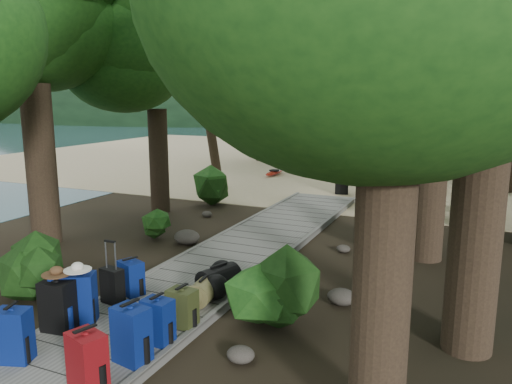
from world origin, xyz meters
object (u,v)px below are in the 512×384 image
at_px(backpack_left_c, 80,295).
at_px(sun_lounger, 436,182).
at_px(backpack_right_c, 158,319).
at_px(lone_suitcase_on_sand, 342,184).
at_px(suitcase_on_boardwalk, 112,286).
at_px(backpack_right_a, 87,359).
at_px(backpack_left_d, 131,276).
at_px(backpack_right_d, 182,306).
at_px(backpack_left_b, 58,303).
at_px(backpack_right_b, 131,332).
at_px(backpack_left_a, 14,333).
at_px(kayak, 274,172).
at_px(duffel_right_black, 219,279).
at_px(duffel_right_khaki, 204,291).

relative_size(backpack_left_c, sun_lounger, 0.40).
xyz_separation_m(backpack_right_c, sun_lounger, (2.41, 13.20, -0.11)).
bearing_deg(lone_suitcase_on_sand, suitcase_on_boardwalk, -108.02).
bearing_deg(backpack_right_c, backpack_right_a, -88.43).
bearing_deg(backpack_left_d, backpack_right_c, -19.21).
relative_size(backpack_left_c, backpack_right_d, 1.36).
relative_size(backpack_right_d, sun_lounger, 0.30).
height_order(backpack_left_b, backpack_right_b, backpack_left_b).
relative_size(backpack_left_a, backpack_left_d, 1.20).
height_order(suitcase_on_boardwalk, kayak, suitcase_on_boardwalk).
relative_size(backpack_right_d, kayak, 0.20).
distance_m(backpack_left_a, kayak, 15.44).
distance_m(backpack_left_c, backpack_right_c, 1.37).
bearing_deg(backpack_left_a, kayak, 81.08).
xyz_separation_m(backpack_left_a, backpack_left_c, (-0.04, 1.15, 0.03)).
relative_size(backpack_left_a, sun_lounger, 0.37).
height_order(backpack_left_c, duffel_right_black, backpack_left_c).
height_order(backpack_left_b, lone_suitcase_on_sand, backpack_left_b).
xyz_separation_m(duffel_right_khaki, suitcase_on_boardwalk, (-1.30, -0.59, 0.09)).
bearing_deg(backpack_right_b, suitcase_on_boardwalk, 147.51).
distance_m(backpack_right_a, kayak, 15.83).
height_order(backpack_left_a, backpack_right_c, backpack_left_a).
xyz_separation_m(backpack_left_b, backpack_right_b, (1.46, -0.27, -0.00)).
bearing_deg(backpack_right_a, backpack_right_d, 104.64).
relative_size(backpack_right_a, kayak, 0.25).
distance_m(lone_suitcase_on_sand, sun_lounger, 3.42).
bearing_deg(sun_lounger, duffel_right_black, -110.31).
distance_m(backpack_left_c, lone_suitcase_on_sand, 11.33).
height_order(backpack_left_b, backpack_right_d, backpack_left_b).
xyz_separation_m(backpack_right_a, backpack_right_c, (0.07, 1.23, -0.04)).
relative_size(lone_suitcase_on_sand, kayak, 0.22).
relative_size(backpack_left_d, duffel_right_khaki, 1.10).
bearing_deg(suitcase_on_boardwalk, backpack_right_b, -33.74).
distance_m(backpack_right_a, backpack_right_d, 1.77).
relative_size(backpack_right_d, suitcase_on_boardwalk, 1.06).
bearing_deg(backpack_left_d, sun_lounger, 94.49).
bearing_deg(sun_lounger, backpack_left_a, -112.50).
bearing_deg(backpack_right_d, kayak, 110.64).
relative_size(backpack_left_a, backpack_right_d, 1.24).
height_order(backpack_left_b, duffel_right_khaki, backpack_left_b).
bearing_deg(backpack_right_d, backpack_left_c, -156.63).
relative_size(backpack_left_a, backpack_right_c, 1.12).
xyz_separation_m(duffel_right_black, kayak, (-3.95, 12.22, -0.16)).
relative_size(backpack_right_b, duffel_right_khaki, 1.39).
xyz_separation_m(backpack_right_b, sun_lounger, (2.41, 13.73, -0.17)).
bearing_deg(backpack_right_d, lone_suitcase_on_sand, 96.51).
bearing_deg(backpack_right_b, duffel_right_black, 102.91).
bearing_deg(backpack_right_d, duffel_right_black, 99.47).
height_order(backpack_left_b, backpack_right_c, backpack_left_b).
height_order(backpack_left_c, kayak, backpack_left_c).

